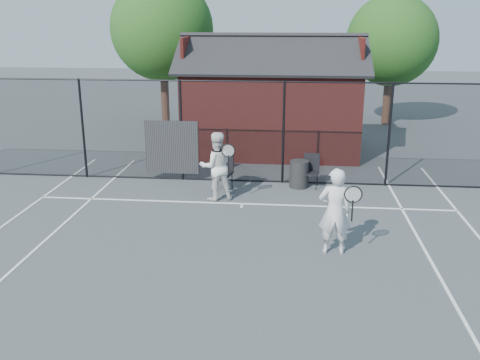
# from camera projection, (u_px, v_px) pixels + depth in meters

# --- Properties ---
(ground) EXTENTS (80.00, 80.00, 0.00)m
(ground) POSITION_uv_depth(u_px,v_px,m) (229.00, 252.00, 11.23)
(ground) COLOR #444B4E
(ground) RESTS_ON ground
(court_lines) EXTENTS (11.02, 18.00, 0.01)m
(court_lines) POSITION_uv_depth(u_px,v_px,m) (221.00, 281.00, 9.97)
(court_lines) COLOR white
(court_lines) RESTS_ON ground
(fence) EXTENTS (22.04, 3.00, 3.00)m
(fence) POSITION_uv_depth(u_px,v_px,m) (239.00, 134.00, 15.58)
(fence) COLOR black
(fence) RESTS_ON ground
(clubhouse) EXTENTS (6.50, 4.36, 4.19)m
(clubhouse) POSITION_uv_depth(u_px,v_px,m) (272.00, 107.00, 19.27)
(clubhouse) COLOR maroon
(clubhouse) RESTS_ON ground
(tree_left) EXTENTS (4.48, 4.48, 6.44)m
(tree_left) POSITION_uv_depth(u_px,v_px,m) (162.00, 29.00, 23.26)
(tree_left) COLOR #372116
(tree_left) RESTS_ON ground
(tree_right) EXTENTS (3.97, 3.97, 5.70)m
(tree_right) POSITION_uv_depth(u_px,v_px,m) (392.00, 41.00, 23.42)
(tree_right) COLOR #372116
(tree_right) RESTS_ON ground
(player_front) EXTENTS (0.82, 0.61, 1.83)m
(player_front) POSITION_uv_depth(u_px,v_px,m) (335.00, 211.00, 10.91)
(player_front) COLOR silver
(player_front) RESTS_ON ground
(player_back) EXTENTS (1.09, 0.96, 1.84)m
(player_back) POSITION_uv_depth(u_px,v_px,m) (216.00, 166.00, 14.18)
(player_back) COLOR white
(player_back) RESTS_ON ground
(chair_left) EXTENTS (0.62, 0.64, 1.10)m
(chair_left) POSITION_uv_depth(u_px,v_px,m) (222.00, 172.00, 15.03)
(chair_left) COLOR black
(chair_left) RESTS_ON ground
(chair_right) EXTENTS (0.52, 0.54, 0.95)m
(chair_right) POSITION_uv_depth(u_px,v_px,m) (311.00, 172.00, 15.30)
(chair_right) COLOR black
(chair_right) RESTS_ON ground
(waste_bin) EXTENTS (0.64, 0.64, 0.79)m
(waste_bin) POSITION_uv_depth(u_px,v_px,m) (299.00, 174.00, 15.35)
(waste_bin) COLOR black
(waste_bin) RESTS_ON ground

